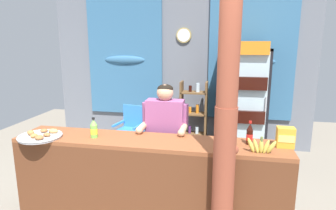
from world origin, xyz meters
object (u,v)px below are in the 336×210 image
timber_post (226,114)px  plastic_lawn_chair (131,127)px  banana_bunch (261,146)px  stall_counter (146,179)px  soda_bottle_iced_tea (223,134)px  soda_bottle_cola (250,135)px  snack_box_choco_powder (285,137)px  drink_fridge (242,95)px  bottle_shelf_rack (194,115)px  shopkeeper (165,131)px  pastry_tray (40,136)px  soda_bottle_lime_soda (94,129)px

timber_post → plastic_lawn_chair: timber_post is taller
timber_post → banana_bunch: size_ratio=10.44×
stall_counter → soda_bottle_iced_tea: bearing=6.0°
soda_bottle_cola → snack_box_choco_powder: size_ratio=1.22×
soda_bottle_cola → plastic_lawn_chair: bearing=134.7°
drink_fridge → snack_box_choco_powder: (0.29, -2.10, -0.01)m
timber_post → bottle_shelf_rack: bearing=101.8°
stall_counter → plastic_lawn_chair: size_ratio=3.26×
shopkeeper → snack_box_choco_powder: size_ratio=7.64×
stall_counter → pastry_tray: size_ratio=6.25×
snack_box_choco_powder → banana_bunch: snack_box_choco_powder is taller
drink_fridge → soda_bottle_cola: bearing=-91.1°
shopkeeper → banana_bunch: shopkeeper is taller
bottle_shelf_rack → shopkeeper: shopkeeper is taller
shopkeeper → soda_bottle_cola: 1.00m
timber_post → soda_bottle_iced_tea: timber_post is taller
soda_bottle_cola → snack_box_choco_powder: soda_bottle_cola is taller
drink_fridge → snack_box_choco_powder: drink_fridge is taller
soda_bottle_cola → banana_bunch: bearing=-68.0°
soda_bottle_lime_soda → snack_box_choco_powder: soda_bottle_lime_soda is taller
pastry_tray → banana_bunch: banana_bunch is taller
soda_bottle_iced_tea → soda_bottle_lime_soda: soda_bottle_iced_tea is taller
timber_post → banana_bunch: bearing=29.7°
soda_bottle_lime_soda → snack_box_choco_powder: 1.91m
bottle_shelf_rack → snack_box_choco_powder: bearing=-63.6°
drink_fridge → snack_box_choco_powder: 2.12m
soda_bottle_cola → banana_bunch: size_ratio=0.86×
stall_counter → snack_box_choco_powder: snack_box_choco_powder is taller
timber_post → soda_bottle_cola: timber_post is taller
snack_box_choco_powder → soda_bottle_iced_tea: bearing=-172.8°
snack_box_choco_powder → pastry_tray: (-2.46, -0.20, -0.08)m
stall_counter → pastry_tray: 1.20m
drink_fridge → pastry_tray: 3.17m
soda_bottle_lime_soda → pastry_tray: size_ratio=0.49×
shopkeeper → soda_bottle_iced_tea: 0.82m
stall_counter → plastic_lawn_chair: stall_counter is taller
bottle_shelf_rack → soda_bottle_cola: bearing=-70.7°
timber_post → shopkeeper: bearing=131.4°
pastry_tray → soda_bottle_lime_soda: bearing=12.1°
drink_fridge → soda_bottle_lime_soda: bearing=-126.5°
plastic_lawn_chair → stall_counter: bearing=-67.5°
bottle_shelf_rack → banana_bunch: size_ratio=4.65×
banana_bunch → shopkeeper: bearing=149.6°
soda_bottle_cola → pastry_tray: bearing=-174.2°
stall_counter → banana_bunch: bearing=-2.7°
soda_bottle_iced_tea → soda_bottle_cola: 0.27m
bottle_shelf_rack → snack_box_choco_powder: size_ratio=6.55×
plastic_lawn_chair → banana_bunch: 2.88m
plastic_lawn_chair → pastry_tray: 2.16m
bottle_shelf_rack → soda_bottle_cola: bottle_shelf_rack is taller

